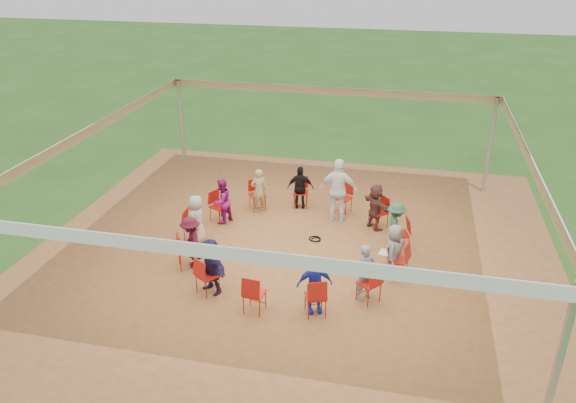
% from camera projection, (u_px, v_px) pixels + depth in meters
% --- Properties ---
extents(ground, '(80.00, 80.00, 0.00)m').
position_uv_depth(ground, '(294.00, 251.00, 14.22)').
color(ground, '#254E18').
rests_on(ground, ground).
extents(dirt_patch, '(13.00, 13.00, 0.00)m').
position_uv_depth(dirt_patch, '(294.00, 251.00, 14.21)').
color(dirt_patch, brown).
rests_on(dirt_patch, ground).
extents(tent, '(10.33, 10.33, 3.00)m').
position_uv_depth(tent, '(294.00, 164.00, 13.21)').
color(tent, '#B2B2B7').
rests_on(tent, ground).
extents(chair_0, '(0.52, 0.51, 0.90)m').
position_uv_depth(chair_0, '(398.00, 260.00, 12.98)').
color(chair_0, '#A7140C').
rests_on(chair_0, ground).
extents(chair_1, '(0.53, 0.52, 0.90)m').
position_uv_depth(chair_1, '(400.00, 234.00, 14.12)').
color(chair_1, '#A7140C').
rests_on(chair_1, ground).
extents(chair_2, '(0.61, 0.61, 0.90)m').
position_uv_depth(chair_2, '(379.00, 212.00, 15.23)').
color(chair_2, '#A7140C').
rests_on(chair_2, ground).
extents(chair_3, '(0.54, 0.56, 0.90)m').
position_uv_depth(chair_3, '(343.00, 198.00, 16.07)').
color(chair_3, '#A7140C').
rests_on(chair_3, ground).
extents(chair_4, '(0.48, 0.49, 0.90)m').
position_uv_depth(chair_4, '(301.00, 192.00, 16.44)').
color(chair_4, '#A7140C').
rests_on(chair_4, ground).
extents(chair_5, '(0.60, 0.60, 0.90)m').
position_uv_depth(chair_5, '(257.00, 195.00, 16.25)').
color(chair_5, '#A7140C').
rests_on(chair_5, ground).
extents(chair_6, '(0.58, 0.57, 0.90)m').
position_uv_depth(chair_6, '(219.00, 207.00, 15.56)').
color(chair_6, '#A7140C').
rests_on(chair_6, ground).
extents(chair_7, '(0.45, 0.43, 0.90)m').
position_uv_depth(chair_7, '(193.00, 226.00, 14.52)').
color(chair_7, '#A7140C').
rests_on(chair_7, ground).
extents(chair_8, '(0.59, 0.58, 0.90)m').
position_uv_depth(chair_8, '(187.00, 251.00, 13.36)').
color(chair_8, '#A7140C').
rests_on(chair_8, ground).
extents(chair_9, '(0.59, 0.60, 0.90)m').
position_uv_depth(chair_9, '(207.00, 276.00, 12.36)').
color(chair_9, '#A7140C').
rests_on(chair_9, ground).
extents(chair_10, '(0.46, 0.48, 0.90)m').
position_uv_depth(chair_10, '(254.00, 293.00, 11.73)').
color(chair_10, '#A7140C').
rests_on(chair_10, ground).
extents(chair_11, '(0.55, 0.56, 0.90)m').
position_uv_depth(chair_11, '(315.00, 296.00, 11.64)').
color(chair_11, '#A7140C').
rests_on(chair_11, ground).
extents(chair_12, '(0.61, 0.61, 0.90)m').
position_uv_depth(chair_12, '(369.00, 283.00, 12.09)').
color(chair_12, '#A7140C').
rests_on(chair_12, ground).
extents(person_seated_0, '(0.49, 0.70, 1.30)m').
position_uv_depth(person_seated_0, '(394.00, 251.00, 12.94)').
color(person_seated_0, slate).
rests_on(person_seated_0, ground).
extents(person_seated_1, '(0.62, 0.92, 1.30)m').
position_uv_depth(person_seated_1, '(396.00, 227.00, 14.03)').
color(person_seated_1, '#275134').
rests_on(person_seated_1, ground).
extents(person_seated_2, '(1.15, 1.19, 1.30)m').
position_uv_depth(person_seated_2, '(376.00, 207.00, 15.09)').
color(person_seated_2, '#532D27').
rests_on(person_seated_2, ground).
extents(person_seated_3, '(0.81, 0.49, 1.30)m').
position_uv_depth(person_seated_3, '(301.00, 188.00, 16.24)').
color(person_seated_3, black).
rests_on(person_seated_3, ground).
extents(person_seated_4, '(0.57, 0.53, 1.30)m').
position_uv_depth(person_seated_4, '(259.00, 190.00, 16.07)').
color(person_seated_4, '#928654').
rests_on(person_seated_4, ground).
extents(person_seated_5, '(0.61, 0.73, 1.30)m').
position_uv_depth(person_seated_5, '(222.00, 201.00, 15.41)').
color(person_seated_5, '#861165').
rests_on(person_seated_5, ground).
extents(person_seated_6, '(0.37, 0.64, 1.30)m').
position_uv_depth(person_seated_6, '(197.00, 219.00, 14.41)').
color(person_seated_6, '#9E978C').
rests_on(person_seated_6, ground).
extents(person_seated_7, '(0.77, 0.94, 1.30)m').
position_uv_depth(person_seated_7, '(191.00, 242.00, 13.30)').
color(person_seated_7, '#3B0B1A').
rests_on(person_seated_7, ground).
extents(person_seated_8, '(1.25, 1.04, 1.30)m').
position_uv_depth(person_seated_8, '(211.00, 266.00, 12.34)').
color(person_seated_8, '#211B44').
rests_on(person_seated_8, ground).
extents(person_seated_9, '(0.85, 0.65, 1.30)m').
position_uv_depth(person_seated_9, '(314.00, 285.00, 11.66)').
color(person_seated_9, '#2030AA').
rests_on(person_seated_9, ground).
extents(person_seated_10, '(0.54, 0.56, 1.30)m').
position_uv_depth(person_seated_10, '(366.00, 273.00, 12.09)').
color(person_seated_10, slate).
rests_on(person_seated_10, ground).
extents(standing_person, '(1.08, 0.57, 1.83)m').
position_uv_depth(standing_person, '(339.00, 191.00, 15.40)').
color(standing_person, silver).
rests_on(standing_person, ground).
extents(cable_coil, '(0.38, 0.38, 0.03)m').
position_uv_depth(cable_coil, '(315.00, 239.00, 14.76)').
color(cable_coil, black).
rests_on(cable_coil, ground).
extents(laptop, '(0.33, 0.38, 0.23)m').
position_uv_depth(laptop, '(387.00, 251.00, 13.02)').
color(laptop, '#B7B7BC').
rests_on(laptop, ground).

